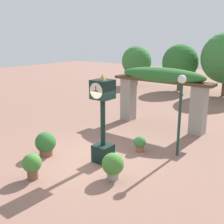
# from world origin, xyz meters

# --- Properties ---
(ground_plane) EXTENTS (60.00, 60.00, 0.00)m
(ground_plane) POSITION_xyz_m (0.00, 0.00, 0.00)
(ground_plane) COLOR #8E6656
(pedestal_clock) EXTENTS (0.63, 0.67, 3.04)m
(pedestal_clock) POSITION_xyz_m (0.38, 0.14, 1.54)
(pedestal_clock) COLOR black
(pedestal_clock) RESTS_ON ground
(pergola) EXTENTS (4.93, 1.21, 2.82)m
(pergola) POSITION_xyz_m (0.00, 4.92, 2.05)
(pergola) COLOR gray
(pergola) RESTS_ON ground
(potted_plant_near_left) EXTENTS (0.75, 0.75, 0.89)m
(potted_plant_near_left) POSITION_xyz_m (-1.58, -0.74, 0.47)
(potted_plant_near_left) COLOR brown
(potted_plant_near_left) RESTS_ON ground
(potted_plant_near_right) EXTENTS (0.58, 0.58, 0.81)m
(potted_plant_near_right) POSITION_xyz_m (-0.52, -2.13, 0.47)
(potted_plant_near_right) COLOR brown
(potted_plant_near_right) RESTS_ON ground
(potted_plant_far_left) EXTENTS (0.68, 0.68, 0.83)m
(potted_plant_far_left) POSITION_xyz_m (1.40, -0.63, 0.45)
(potted_plant_far_left) COLOR gray
(potted_plant_far_left) RESTS_ON ground
(potted_plant_far_right) EXTENTS (0.45, 0.45, 0.60)m
(potted_plant_far_right) POSITION_xyz_m (0.92, 1.66, 0.33)
(potted_plant_far_right) COLOR #9E563D
(potted_plant_far_right) RESTS_ON ground
(lamp_post) EXTENTS (0.30, 0.30, 2.94)m
(lamp_post) POSITION_xyz_m (2.20, 2.20, 2.05)
(lamp_post) COLOR #19382D
(lamp_post) RESTS_ON ground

